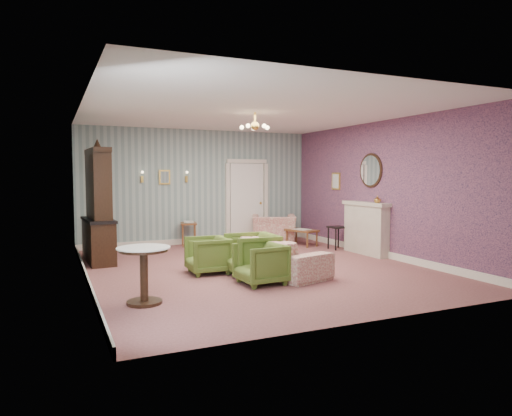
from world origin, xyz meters
name	(u,v)px	position (x,y,z in m)	size (l,w,h in m)	color
floor	(255,268)	(0.00, 0.00, 0.00)	(7.00, 7.00, 0.00)	#8F5553
ceiling	(255,112)	(0.00, 0.00, 2.90)	(7.00, 7.00, 0.00)	white
wall_back	(199,187)	(0.00, 3.50, 1.45)	(6.00, 6.00, 0.00)	gray
wall_front	(376,200)	(0.00, -3.50, 1.45)	(6.00, 6.00, 0.00)	gray
wall_left	(84,193)	(-3.00, 0.00, 1.45)	(7.00, 7.00, 0.00)	gray
wall_right	(384,189)	(3.00, 0.00, 1.45)	(7.00, 7.00, 0.00)	gray
wall_right_floral	(383,189)	(2.98, 0.00, 1.45)	(7.00, 7.00, 0.00)	#B65B72
door	(247,200)	(1.30, 3.46, 1.08)	(1.12, 0.12, 2.16)	white
olive_chair_a	(261,262)	(-0.45, -1.23, 0.36)	(0.70, 0.66, 0.72)	#506824
olive_chair_b	(252,252)	(-0.33, -0.62, 0.41)	(0.79, 0.74, 0.82)	#506824
olive_chair_c	(208,253)	(-0.96, -0.09, 0.36)	(0.70, 0.65, 0.72)	#506824
sofa_chintz	(271,248)	(0.10, -0.49, 0.44)	(2.25, 0.66, 0.88)	#A14142
wingback_chair	(274,224)	(1.79, 2.83, 0.48)	(1.10, 0.72, 0.96)	#A14142
dresser	(98,202)	(-2.63, 1.82, 1.20)	(0.50, 1.44, 2.41)	black
fireplace	(366,228)	(2.86, 0.40, 0.58)	(0.30, 1.40, 1.16)	beige
mantel_vase	(377,199)	(2.84, 0.00, 1.23)	(0.15, 0.15, 0.15)	gold
oval_mirror	(371,170)	(2.96, 0.40, 1.85)	(0.04, 0.76, 0.84)	white
framed_print	(336,181)	(2.97, 1.75, 1.60)	(0.04, 0.34, 0.42)	gold
coffee_table	(302,237)	(2.19, 2.06, 0.20)	(0.44, 0.80, 0.41)	brown
side_table_black	(337,238)	(2.65, 1.20, 0.27)	(0.36, 0.36, 0.55)	black
pedestal_table	(144,275)	(-2.36, -1.63, 0.39)	(0.72, 0.72, 0.78)	black
nesting_table	(189,233)	(-0.39, 3.15, 0.32)	(0.38, 0.49, 0.63)	brown
gilt_mirror_back	(165,177)	(-0.90, 3.46, 1.70)	(0.28, 0.06, 0.36)	gold
sconce_left	(142,177)	(-1.45, 3.44, 1.70)	(0.16, 0.12, 0.30)	gold
sconce_right	(187,177)	(-0.35, 3.44, 1.70)	(0.16, 0.12, 0.30)	gold
chandelier	(255,127)	(0.00, 0.00, 2.63)	(0.56, 0.56, 0.36)	gold
burgundy_cushion	(275,225)	(1.74, 2.68, 0.48)	(0.38, 0.10, 0.38)	maroon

